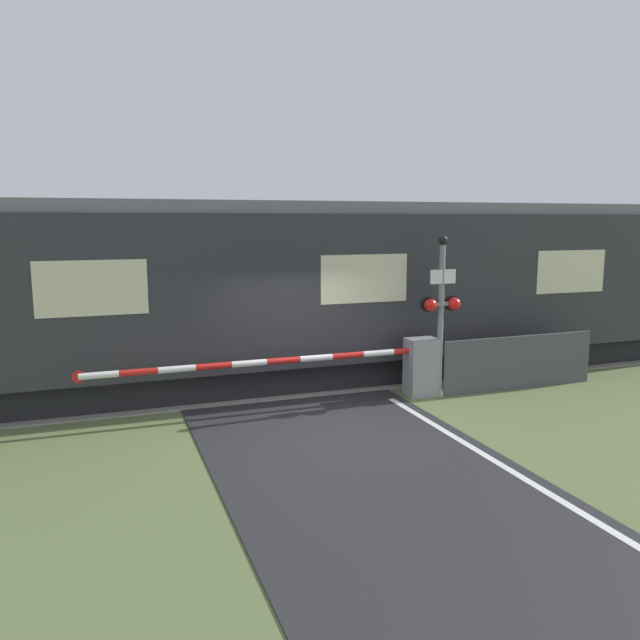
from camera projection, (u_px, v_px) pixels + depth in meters
name	position (u px, v px, depth m)	size (l,w,h in m)	color
ground_plane	(320.00, 427.00, 10.44)	(80.00, 80.00, 0.00)	#5B6B3D
track_bed	(269.00, 379.00, 13.46)	(36.00, 3.20, 0.13)	gray
train	(335.00, 288.00, 13.67)	(18.20, 3.18, 3.78)	black
crossing_barrier	(392.00, 366.00, 12.00)	(6.68, 0.44, 1.14)	gray
signal_post	(441.00, 306.00, 11.96)	(0.82, 0.26, 3.14)	gray
roadside_fence	(520.00, 362.00, 12.71)	(3.50, 0.06, 1.10)	#4C4C51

